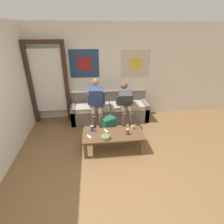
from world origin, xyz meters
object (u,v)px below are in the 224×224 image
backpack (109,126)px  pillar_candle (132,127)px  couch (110,110)px  person_seated_teen (125,103)px  drink_can_blue (92,128)px  game_controller_near_right (89,137)px  coffee_table (113,137)px  drink_can_red (128,132)px  person_seated_adult (97,103)px  game_controller_near_left (106,131)px  ceramic_bowl (105,137)px

backpack → pillar_candle: (0.48, -0.49, 0.22)m
couch → person_seated_teen: bearing=-38.1°
couch → pillar_candle: bearing=-73.2°
drink_can_blue → game_controller_near_right: drink_can_blue is taller
pillar_candle → coffee_table: bearing=-159.9°
coffee_table → drink_can_red: bearing=-9.6°
coffee_table → drink_can_red: 0.32m
person_seated_adult → game_controller_near_left: person_seated_adult is taller
couch → game_controller_near_left: size_ratio=14.56×
coffee_table → person_seated_teen: 1.22m
coffee_table → pillar_candle: (0.45, 0.16, 0.10)m
person_seated_adult → pillar_candle: 1.19m
couch → person_seated_adult: (-0.37, -0.34, 0.38)m
ceramic_bowl → drink_can_blue: 0.41m
person_seated_adult → backpack: (0.27, -0.41, -0.46)m
backpack → drink_can_blue: drink_can_blue is taller
person_seated_teen → backpack: (-0.49, -0.45, -0.41)m
pillar_candle → drink_can_red: 0.26m
person_seated_adult → drink_can_red: 1.28m
backpack → game_controller_near_right: 0.88m
coffee_table → game_controller_near_right: game_controller_near_right is taller
coffee_table → game_controller_near_left: size_ratio=8.70×
drink_can_blue → person_seated_teen: bearing=46.1°
couch → coffee_table: size_ratio=1.67×
person_seated_adult → drink_can_blue: person_seated_adult is taller
backpack → pillar_candle: size_ratio=4.85×
coffee_table → person_seated_teen: bearing=67.3°
game_controller_near_right → pillar_candle: bearing=13.6°
game_controller_near_left → drink_can_blue: bearing=170.4°
drink_can_red → coffee_table: bearing=170.4°
couch → game_controller_near_left: couch is taller
person_seated_adult → pillar_candle: size_ratio=14.02×
backpack → ceramic_bowl: 0.85m
drink_can_red → game_controller_near_left: 0.47m
game_controller_near_right → backpack: bearing=57.1°
person_seated_teen → coffee_table: bearing=-112.7°
backpack → pillar_candle: bearing=-45.7°
game_controller_near_right → ceramic_bowl: bearing=-15.7°
person_seated_adult → drink_can_blue: 0.93m
coffee_table → drink_can_blue: bearing=158.6°
backpack → game_controller_near_left: bearing=-101.3°
drink_can_red → backpack: bearing=115.0°
drink_can_blue → couch: bearing=67.6°
game_controller_near_left → couch: bearing=80.7°
person_seated_adult → ceramic_bowl: 1.25m
pillar_candle → drink_can_blue: bearing=179.6°
person_seated_adult → pillar_candle: bearing=-50.4°
ceramic_bowl → pillar_candle: (0.63, 0.32, 0.00)m
person_seated_adult → drink_can_red: bearing=-61.9°
coffee_table → drink_can_blue: 0.48m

